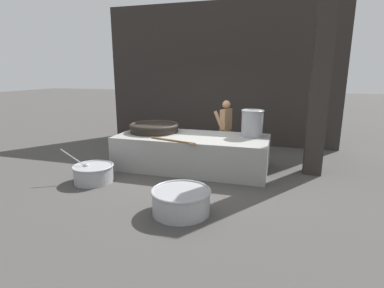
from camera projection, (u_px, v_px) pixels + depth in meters
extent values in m
plane|color=#474442|center=(192.00, 168.00, 7.19)|extent=(60.00, 60.00, 0.00)
cube|color=#2D2826|center=(219.00, 75.00, 9.39)|extent=(7.31, 0.24, 4.32)
cube|color=#2D2826|center=(321.00, 76.00, 6.34)|extent=(0.38, 0.38, 4.32)
cube|color=gray|center=(192.00, 152.00, 7.10)|extent=(3.52, 1.54, 0.79)
cylinder|color=black|center=(154.00, 129.00, 7.46)|extent=(1.19, 1.19, 0.17)
torus|color=black|center=(154.00, 125.00, 7.44)|extent=(1.24, 1.24, 0.10)
cylinder|color=gray|center=(252.00, 124.00, 6.87)|extent=(0.49, 0.49, 0.60)
torus|color=gray|center=(253.00, 111.00, 6.80)|extent=(0.52, 0.52, 0.03)
cylinder|color=brown|center=(172.00, 140.00, 6.44)|extent=(1.11, 0.35, 0.04)
cube|color=brown|center=(192.00, 144.00, 6.17)|extent=(0.14, 0.13, 0.02)
cylinder|color=#9E7551|center=(224.00, 145.00, 7.89)|extent=(0.11, 0.11, 0.75)
cylinder|color=#9E7551|center=(227.00, 144.00, 8.02)|extent=(0.11, 0.11, 0.75)
cube|color=olive|center=(225.00, 139.00, 7.92)|extent=(0.23, 0.27, 0.49)
cube|color=#9E7551|center=(226.00, 120.00, 7.80)|extent=(0.26, 0.48, 0.56)
cylinder|color=#9E7551|center=(219.00, 121.00, 7.66)|extent=(0.32, 0.16, 0.51)
cylinder|color=#9E7551|center=(226.00, 118.00, 8.04)|extent=(0.32, 0.16, 0.51)
sphere|color=#9E7551|center=(226.00, 105.00, 7.71)|extent=(0.21, 0.21, 0.21)
cylinder|color=#9E9EA3|center=(94.00, 174.00, 6.25)|extent=(0.80, 0.80, 0.34)
torus|color=#9E9EA3|center=(93.00, 166.00, 6.21)|extent=(0.84, 0.84, 0.04)
cylinder|color=orange|center=(93.00, 170.00, 6.23)|extent=(0.70, 0.70, 0.09)
cylinder|color=orange|center=(101.00, 169.00, 6.17)|extent=(0.05, 0.03, 0.03)
cylinder|color=orange|center=(93.00, 168.00, 6.21)|extent=(0.06, 0.06, 0.04)
cylinder|color=orange|center=(93.00, 168.00, 6.23)|extent=(0.05, 0.04, 0.03)
cylinder|color=orange|center=(105.00, 166.00, 6.30)|extent=(0.06, 0.06, 0.04)
cylinder|color=orange|center=(85.00, 169.00, 6.13)|extent=(0.05, 0.04, 0.03)
cylinder|color=orange|center=(91.00, 164.00, 6.45)|extent=(0.05, 0.04, 0.03)
cylinder|color=orange|center=(102.00, 170.00, 6.09)|extent=(0.06, 0.07, 0.03)
cylinder|color=orange|center=(92.00, 167.00, 6.25)|extent=(0.05, 0.04, 0.03)
cylinder|color=orange|center=(86.00, 170.00, 6.07)|extent=(0.05, 0.04, 0.03)
cylinder|color=orange|center=(86.00, 168.00, 6.19)|extent=(0.04, 0.04, 0.03)
cylinder|color=orange|center=(83.00, 166.00, 6.32)|extent=(0.05, 0.05, 0.04)
sphere|color=#9E9EA3|center=(86.00, 167.00, 6.22)|extent=(0.14, 0.14, 0.14)
cylinder|color=#9E9EA3|center=(73.00, 158.00, 6.20)|extent=(0.53, 0.14, 0.39)
cylinder|color=#9E9EA3|center=(181.00, 202.00, 4.86)|extent=(0.94, 0.94, 0.38)
torus|color=#9E9EA3|center=(181.00, 191.00, 4.82)|extent=(0.98, 0.98, 0.05)
cylinder|color=#6B9347|center=(181.00, 197.00, 4.84)|extent=(0.82, 0.82, 0.09)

